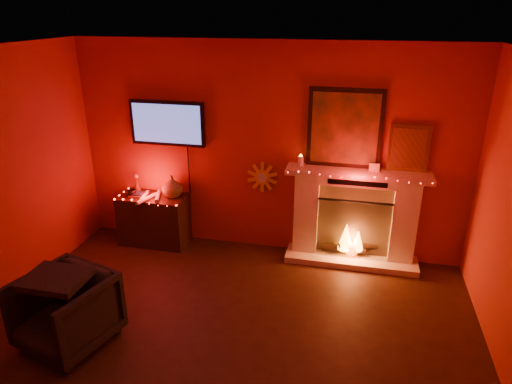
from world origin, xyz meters
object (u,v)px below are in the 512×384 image
console_table (155,216)px  armchair (66,311)px  fireplace (354,208)px  tv (167,123)px  sunburst_clock (262,177)px

console_table → armchair: console_table is taller
console_table → armchair: bearing=-89.0°
fireplace → tv: fireplace is taller
sunburst_clock → console_table: (-1.45, -0.22, -0.61)m
sunburst_clock → console_table: bearing=-171.5°
tv → sunburst_clock: (1.25, 0.03, -0.65)m
console_table → armchair: 2.10m
tv → console_table: (-0.20, -0.19, -1.26)m
tv → armchair: size_ratio=1.56×
fireplace → console_table: size_ratio=2.22×
fireplace → armchair: fireplace is taller
tv → armchair: tv is taller
fireplace → console_table: bearing=-177.3°
fireplace → console_table: 2.66m
tv → fireplace: bearing=-1.5°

